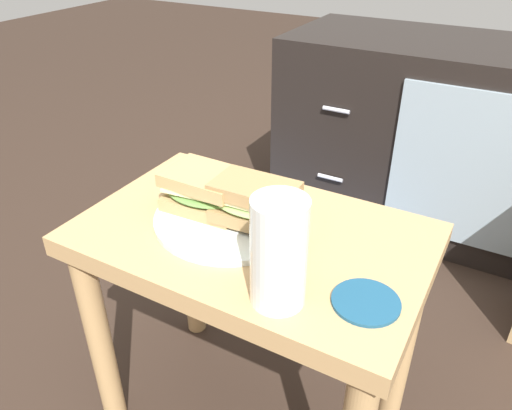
{
  "coord_description": "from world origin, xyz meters",
  "views": [
    {
      "loc": [
        0.33,
        -0.57,
        0.91
      ],
      "look_at": [
        0.01,
        0.0,
        0.51
      ],
      "focal_mm": 34.79,
      "sensor_mm": 36.0,
      "label": 1
    }
  ],
  "objects_px": {
    "tv_cabinet": "(440,138)",
    "sandwich_front": "(206,190)",
    "plate": "(231,217)",
    "sandwich_back": "(257,202)",
    "coaster": "(366,302)",
    "beer_glass": "(279,254)"
  },
  "relations": [
    {
      "from": "plate",
      "to": "beer_glass",
      "type": "bearing_deg",
      "value": -40.7
    },
    {
      "from": "tv_cabinet",
      "to": "plate",
      "type": "xyz_separation_m",
      "value": [
        -0.18,
        -0.94,
        0.17
      ]
    },
    {
      "from": "tv_cabinet",
      "to": "sandwich_back",
      "type": "xyz_separation_m",
      "value": [
        -0.13,
        -0.94,
        0.22
      ]
    },
    {
      "from": "sandwich_front",
      "to": "plate",
      "type": "bearing_deg",
      "value": -1.61
    },
    {
      "from": "plate",
      "to": "sandwich_front",
      "type": "height_order",
      "value": "sandwich_front"
    },
    {
      "from": "beer_glass",
      "to": "tv_cabinet",
      "type": "bearing_deg",
      "value": 88.91
    },
    {
      "from": "plate",
      "to": "coaster",
      "type": "xyz_separation_m",
      "value": [
        0.26,
        -0.08,
        -0.0
      ]
    },
    {
      "from": "plate",
      "to": "sandwich_back",
      "type": "height_order",
      "value": "sandwich_back"
    },
    {
      "from": "sandwich_front",
      "to": "sandwich_back",
      "type": "bearing_deg",
      "value": -1.61
    },
    {
      "from": "tv_cabinet",
      "to": "sandwich_front",
      "type": "xyz_separation_m",
      "value": [
        -0.23,
        -0.94,
        0.21
      ]
    },
    {
      "from": "beer_glass",
      "to": "sandwich_back",
      "type": "bearing_deg",
      "value": 128.68
    },
    {
      "from": "tv_cabinet",
      "to": "coaster",
      "type": "relative_size",
      "value": 10.51
    },
    {
      "from": "tv_cabinet",
      "to": "coaster",
      "type": "bearing_deg",
      "value": -85.26
    },
    {
      "from": "tv_cabinet",
      "to": "coaster",
      "type": "xyz_separation_m",
      "value": [
        0.08,
        -1.02,
        0.17
      ]
    },
    {
      "from": "coaster",
      "to": "sandwich_back",
      "type": "bearing_deg",
      "value": 158.51
    },
    {
      "from": "plate",
      "to": "sandwich_back",
      "type": "distance_m",
      "value": 0.07
    },
    {
      "from": "sandwich_back",
      "to": "coaster",
      "type": "relative_size",
      "value": 1.61
    },
    {
      "from": "plate",
      "to": "sandwich_front",
      "type": "distance_m",
      "value": 0.06
    },
    {
      "from": "sandwich_front",
      "to": "beer_glass",
      "type": "bearing_deg",
      "value": -33.4
    },
    {
      "from": "beer_glass",
      "to": "coaster",
      "type": "bearing_deg",
      "value": 25.19
    },
    {
      "from": "coaster",
      "to": "tv_cabinet",
      "type": "bearing_deg",
      "value": 94.74
    },
    {
      "from": "sandwich_back",
      "to": "tv_cabinet",
      "type": "bearing_deg",
      "value": 82.31
    }
  ]
}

